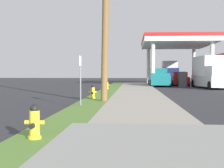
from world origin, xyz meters
TOP-DOWN VIEW (x-y plane):
  - fire_hydrant_nearest at (0.57, 4.96)m, footprint 0.42×0.38m
  - fire_hydrant_second at (0.48, 14.99)m, footprint 0.42×0.38m
  - fire_hydrant_third at (0.45, 24.34)m, footprint 0.42×0.37m
  - utility_pole_midground at (1.33, 13.30)m, footprint 0.70×1.49m
  - street_sign_post at (0.43, 11.50)m, footprint 0.05×0.36m
  - car_red_by_near_pump at (8.19, 35.20)m, footprint 2.19×4.60m
  - truck_teal_at_forecourt at (5.46, 32.28)m, footprint 2.15×5.41m
  - truck_white_on_apron at (10.07, 28.50)m, footprint 2.57×6.53m
  - truck_navy_at_far_bay at (7.82, 42.04)m, footprint 2.31×6.46m

SIDE VIEW (x-z plane):
  - fire_hydrant_nearest at x=0.57m, z-range 0.07..0.82m
  - fire_hydrant_second at x=0.48m, z-range 0.07..0.82m
  - fire_hydrant_third at x=0.45m, z-range 0.07..0.82m
  - car_red_by_near_pump at x=8.19m, z-range -0.07..1.51m
  - truck_teal_at_forecourt at x=5.46m, z-range -0.07..1.90m
  - truck_white_on_apron at x=10.07m, z-range -0.07..3.04m
  - truck_navy_at_far_bay at x=7.82m, z-range -0.07..3.04m
  - street_sign_post at x=0.43m, z-range 0.57..2.69m
  - utility_pole_midground at x=1.33m, z-range 0.20..8.21m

